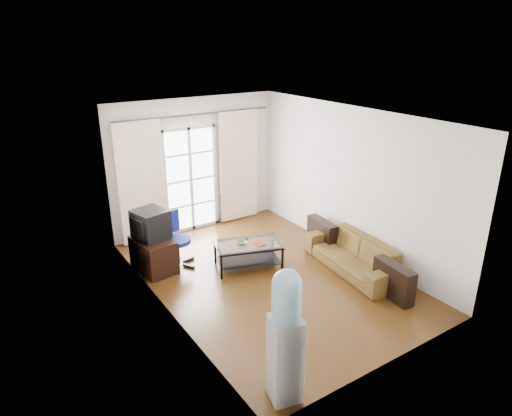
{
  "coord_description": "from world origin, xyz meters",
  "views": [
    {
      "loc": [
        -3.88,
        -5.56,
        3.84
      ],
      "look_at": [
        -0.0,
        0.35,
        1.13
      ],
      "focal_mm": 32.0,
      "sensor_mm": 36.0,
      "label": 1
    }
  ],
  "objects_px": {
    "tv_stand": "(154,255)",
    "water_cooler": "(286,334)",
    "sofa": "(354,255)",
    "crt_tv": "(150,224)",
    "task_chair": "(177,250)",
    "coffee_table": "(248,252)"
  },
  "relations": [
    {
      "from": "coffee_table",
      "to": "task_chair",
      "type": "relative_size",
      "value": 1.32
    },
    {
      "from": "sofa",
      "to": "task_chair",
      "type": "distance_m",
      "value": 3.08
    },
    {
      "from": "coffee_table",
      "to": "tv_stand",
      "type": "relative_size",
      "value": 1.59
    },
    {
      "from": "sofa",
      "to": "tv_stand",
      "type": "distance_m",
      "value": 3.44
    },
    {
      "from": "coffee_table",
      "to": "task_chair",
      "type": "bearing_deg",
      "value": 142.18
    },
    {
      "from": "sofa",
      "to": "tv_stand",
      "type": "height_order",
      "value": "tv_stand"
    },
    {
      "from": "tv_stand",
      "to": "crt_tv",
      "type": "relative_size",
      "value": 1.24
    },
    {
      "from": "task_chair",
      "to": "water_cooler",
      "type": "relative_size",
      "value": 0.59
    },
    {
      "from": "sofa",
      "to": "coffee_table",
      "type": "bearing_deg",
      "value": -119.19
    },
    {
      "from": "tv_stand",
      "to": "water_cooler",
      "type": "distance_m",
      "value": 3.66
    },
    {
      "from": "water_cooler",
      "to": "tv_stand",
      "type": "bearing_deg",
      "value": 106.65
    },
    {
      "from": "tv_stand",
      "to": "task_chair",
      "type": "xyz_separation_m",
      "value": [
        0.42,
        -0.03,
        -0.01
      ]
    },
    {
      "from": "coffee_table",
      "to": "crt_tv",
      "type": "height_order",
      "value": "crt_tv"
    },
    {
      "from": "sofa",
      "to": "crt_tv",
      "type": "bearing_deg",
      "value": -117.12
    },
    {
      "from": "task_chair",
      "to": "tv_stand",
      "type": "bearing_deg",
      "value": 164.47
    },
    {
      "from": "sofa",
      "to": "water_cooler",
      "type": "distance_m",
      "value": 3.32
    },
    {
      "from": "coffee_table",
      "to": "tv_stand",
      "type": "distance_m",
      "value": 1.62
    },
    {
      "from": "tv_stand",
      "to": "crt_tv",
      "type": "xyz_separation_m",
      "value": [
        -0.0,
        0.07,
        0.54
      ]
    },
    {
      "from": "sofa",
      "to": "water_cooler",
      "type": "height_order",
      "value": "water_cooler"
    },
    {
      "from": "tv_stand",
      "to": "coffee_table",
      "type": "bearing_deg",
      "value": -36.94
    },
    {
      "from": "crt_tv",
      "to": "task_chair",
      "type": "distance_m",
      "value": 0.7
    },
    {
      "from": "sofa",
      "to": "crt_tv",
      "type": "xyz_separation_m",
      "value": [
        -2.88,
        1.95,
        0.55
      ]
    }
  ]
}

